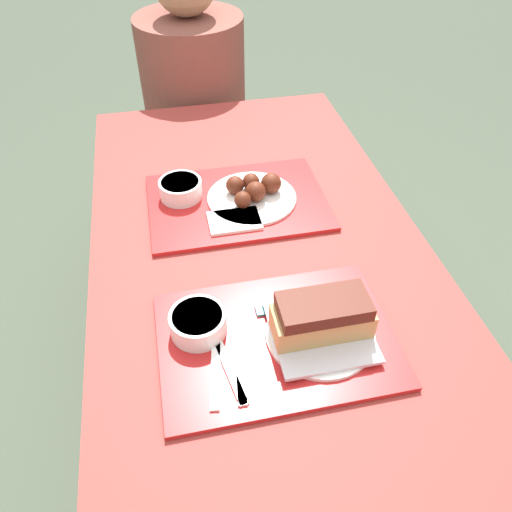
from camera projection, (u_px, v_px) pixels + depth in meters
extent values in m
plane|color=#424C3D|center=(264.00, 432.00, 1.58)|extent=(12.00, 12.00, 0.00)
cube|color=maroon|center=(267.00, 275.00, 1.10)|extent=(0.76, 1.61, 0.04)
cylinder|color=maroon|center=(136.00, 220.00, 1.82)|extent=(0.07, 0.07, 0.69)
cylinder|color=maroon|center=(306.00, 198.00, 1.92)|extent=(0.07, 0.07, 0.69)
cube|color=maroon|center=(210.00, 145.00, 2.02)|extent=(0.73, 0.28, 0.04)
cylinder|color=maroon|center=(143.00, 200.00, 2.13)|extent=(0.06, 0.06, 0.42)
cylinder|color=maroon|center=(281.00, 183.00, 2.22)|extent=(0.06, 0.06, 0.42)
cube|color=red|center=(276.00, 340.00, 0.94)|extent=(0.44, 0.31, 0.01)
cube|color=red|center=(237.00, 202.00, 1.26)|extent=(0.44, 0.31, 0.01)
cylinder|color=white|center=(198.00, 323.00, 0.93)|extent=(0.11, 0.11, 0.05)
cylinder|color=beige|center=(197.00, 317.00, 0.92)|extent=(0.09, 0.09, 0.01)
cylinder|color=white|center=(320.00, 334.00, 0.94)|extent=(0.21, 0.21, 0.01)
cube|color=silver|center=(320.00, 331.00, 0.93)|extent=(0.18, 0.18, 0.01)
cube|color=tan|center=(322.00, 321.00, 0.91)|extent=(0.18, 0.08, 0.05)
cube|color=#4C1E14|center=(324.00, 306.00, 0.89)|extent=(0.16, 0.08, 0.03)
cube|color=white|center=(228.00, 365.00, 0.89)|extent=(0.04, 0.17, 0.00)
cube|color=white|center=(240.00, 363.00, 0.89)|extent=(0.04, 0.17, 0.00)
cube|color=white|center=(216.00, 367.00, 0.89)|extent=(0.04, 0.17, 0.00)
cube|color=teal|center=(265.00, 310.00, 0.98)|extent=(0.04, 0.03, 0.01)
cylinder|color=white|center=(181.00, 189.00, 1.25)|extent=(0.11, 0.11, 0.05)
cylinder|color=beige|center=(180.00, 183.00, 1.24)|extent=(0.09, 0.09, 0.01)
cylinder|color=white|center=(252.00, 198.00, 1.25)|extent=(0.22, 0.22, 0.01)
sphere|color=#562314|center=(271.00, 183.00, 1.25)|extent=(0.05, 0.05, 0.05)
sphere|color=#562314|center=(251.00, 182.00, 1.26)|extent=(0.04, 0.04, 0.04)
sphere|color=#562314|center=(235.00, 185.00, 1.25)|extent=(0.05, 0.05, 0.05)
sphere|color=#562314|center=(243.00, 200.00, 1.21)|extent=(0.04, 0.04, 0.04)
sphere|color=#562314|center=(256.00, 192.00, 1.22)|extent=(0.05, 0.05, 0.05)
cube|color=white|center=(234.00, 221.00, 1.19)|extent=(0.12, 0.09, 0.01)
cylinder|color=brown|center=(194.00, 85.00, 1.84)|extent=(0.38, 0.38, 0.48)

